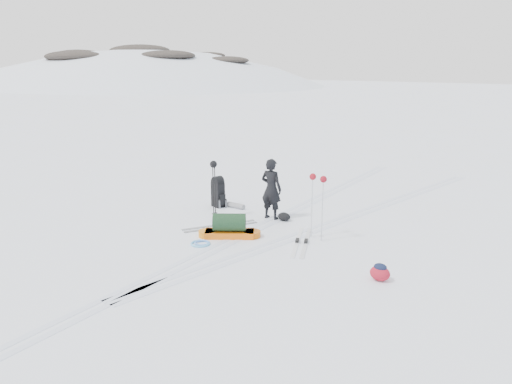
# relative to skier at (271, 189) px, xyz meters

# --- Properties ---
(ground) EXTENTS (200.00, 200.00, 0.00)m
(ground) POSITION_rel_skier_xyz_m (0.19, -0.76, -0.81)
(ground) COLOR white
(ground) RESTS_ON ground
(ski_tracks) EXTENTS (3.38, 17.97, 0.01)m
(ski_tracks) POSITION_rel_skier_xyz_m (0.80, 0.12, -0.81)
(ski_tracks) COLOR silver
(ski_tracks) RESTS_ON ground
(skier) EXTENTS (0.62, 0.43, 1.62)m
(skier) POSITION_rel_skier_xyz_m (0.00, 0.00, 0.00)
(skier) COLOR black
(skier) RESTS_ON ground
(pulk_sled) EXTENTS (1.45, 1.22, 0.57)m
(pulk_sled) POSITION_rel_skier_xyz_m (0.05, -1.77, -0.59)
(pulk_sled) COLOR orange
(pulk_sled) RESTS_ON ground
(expedition_rucksack) EXTENTS (0.99, 0.44, 0.90)m
(expedition_rucksack) POSITION_rel_skier_xyz_m (-1.81, 0.02, -0.40)
(expedition_rucksack) COLOR black
(expedition_rucksack) RESTS_ON ground
(ski_poles_black) EXTENTS (0.19, 0.23, 1.55)m
(ski_poles_black) POSITION_rel_skier_xyz_m (-1.26, -0.84, 0.46)
(ski_poles_black) COLOR black
(ski_poles_black) RESTS_ON ground
(ski_poles_silver) EXTENTS (0.49, 0.24, 1.55)m
(ski_poles_silver) POSITION_rel_skier_xyz_m (1.78, -0.65, 0.49)
(ski_poles_silver) COLOR silver
(ski_poles_silver) RESTS_ON ground
(touring_skis_grey) EXTENTS (1.18, 1.85, 0.07)m
(touring_skis_grey) POSITION_rel_skier_xyz_m (-0.64, -1.33, -0.80)
(touring_skis_grey) COLOR gray
(touring_skis_grey) RESTS_ON ground
(touring_skis_white) EXTENTS (1.17, 1.94, 0.07)m
(touring_skis_white) POSITION_rel_skier_xyz_m (1.64, -1.07, -0.79)
(touring_skis_white) COLOR silver
(touring_skis_white) RESTS_ON ground
(rope_coil) EXTENTS (0.48, 0.48, 0.05)m
(rope_coil) POSITION_rel_skier_xyz_m (-0.12, -2.57, -0.78)
(rope_coil) COLOR #61BBEC
(rope_coil) RESTS_ON ground
(small_daypack) EXTENTS (0.47, 0.41, 0.34)m
(small_daypack) POSITION_rel_skier_xyz_m (3.93, -1.92, -0.65)
(small_daypack) COLOR maroon
(small_daypack) RESTS_ON ground
(thermos_pair) EXTENTS (0.17, 0.27, 0.27)m
(thermos_pair) POSITION_rel_skier_xyz_m (-1.68, -0.03, -0.69)
(thermos_pair) COLOR #5B5D63
(thermos_pair) RESTS_ON ground
(stuff_sack) EXTENTS (0.37, 0.28, 0.22)m
(stuff_sack) POSITION_rel_skier_xyz_m (0.38, 0.05, -0.70)
(stuff_sack) COLOR black
(stuff_sack) RESTS_ON ground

